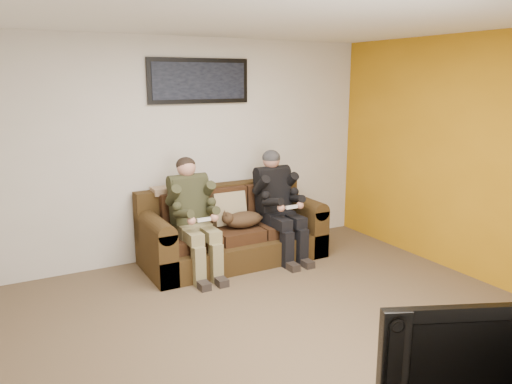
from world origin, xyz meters
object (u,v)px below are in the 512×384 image
sofa (231,232)px  framed_poster (199,81)px  television (489,359)px  person_left (193,210)px  person_right (278,199)px  cat (242,219)px

sofa → framed_poster: 1.83m
framed_poster → television: size_ratio=1.04×
person_left → framed_poster: 1.54m
television → person_right: bearing=98.4°
person_left → television: person_left is taller
sofa → cat: bearing=-70.3°
person_left → person_right: 1.09m
person_right → person_left: bearing=-180.0°
television → cat: bearing=105.8°
framed_poster → television: (-0.22, -4.17, -1.31)m
person_left → cat: person_left is taller
sofa → person_right: person_right is taller
sofa → person_left: 0.69m
person_left → television: (0.12, -3.60, 0.07)m
cat → television: television is taller
person_left → television: bearing=-88.1°
person_right → television: size_ratio=1.07×
sofa → television: bearing=-96.4°
sofa → framed_poster: framed_poster is taller
cat → television: 3.64m
cat → person_right: bearing=-0.2°
television → framed_poster: bearing=110.4°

